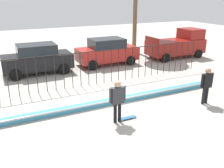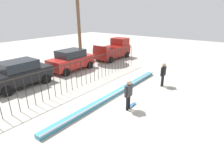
{
  "view_description": "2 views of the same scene",
  "coord_description": "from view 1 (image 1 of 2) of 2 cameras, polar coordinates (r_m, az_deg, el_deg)",
  "views": [
    {
      "loc": [
        -4.97,
        -8.97,
        4.8
      ],
      "look_at": [
        -0.38,
        0.69,
        0.96
      ],
      "focal_mm": 39.85,
      "sensor_mm": 36.0,
      "label": 1
    },
    {
      "loc": [
        -8.72,
        -5.68,
        5.05
      ],
      "look_at": [
        -0.04,
        0.75,
        0.82
      ],
      "focal_mm": 29.35,
      "sensor_mm": 36.0,
      "label": 2
    }
  ],
  "objects": [
    {
      "name": "bowl_coping_ledge",
      "position": [
        11.79,
        1.75,
        -3.66
      ],
      "size": [
        11.0,
        0.4,
        0.27
      ],
      "color": "teal",
      "rests_on": "ground"
    },
    {
      "name": "skateboard",
      "position": [
        10.29,
        3.49,
        -7.75
      ],
      "size": [
        0.8,
        0.2,
        0.07
      ],
      "rotation": [
        0.0,
        0.0,
        -0.14
      ],
      "color": "#26598C",
      "rests_on": "ground"
    },
    {
      "name": "camera_operator",
      "position": [
        12.1,
        20.91,
        0.29
      ],
      "size": [
        0.7,
        0.26,
        1.73
      ],
      "rotation": [
        0.0,
        0.0,
        2.82
      ],
      "color": "black",
      "rests_on": "ground"
    },
    {
      "name": "parked_car_red",
      "position": [
        18.06,
        -1.2,
        7.51
      ],
      "size": [
        4.3,
        2.12,
        1.9
      ],
      "rotation": [
        0.0,
        0.0,
        -0.03
      ],
      "color": "#B2231E",
      "rests_on": "ground"
    },
    {
      "name": "skateboarder",
      "position": [
        9.64,
        1.27,
        -3.17
      ],
      "size": [
        0.71,
        0.26,
        1.75
      ],
      "rotation": [
        0.0,
        0.0,
        0.35
      ],
      "color": "black",
      "rests_on": "ground"
    },
    {
      "name": "pickup_truck",
      "position": [
        20.92,
        14.88,
        8.74
      ],
      "size": [
        4.7,
        2.12,
        2.24
      ],
      "rotation": [
        0.0,
        0.0,
        0.07
      ],
      "color": "maroon",
      "rests_on": "ground"
    },
    {
      "name": "perimeter_fence",
      "position": [
        13.94,
        -3.64,
        4.6
      ],
      "size": [
        14.04,
        0.04,
        1.91
      ],
      "color": "black",
      "rests_on": "ground"
    },
    {
      "name": "parked_car_black",
      "position": [
        16.63,
        -16.76,
        5.6
      ],
      "size": [
        4.3,
        2.12,
        1.9
      ],
      "rotation": [
        0.0,
        0.0,
        0.01
      ],
      "color": "black",
      "rests_on": "ground"
    },
    {
      "name": "ground_plane",
      "position": [
        11.32,
        3.24,
        -5.38
      ],
      "size": [
        60.0,
        60.0,
        0.0
      ],
      "primitive_type": "plane",
      "color": "#ADA89E"
    }
  ]
}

